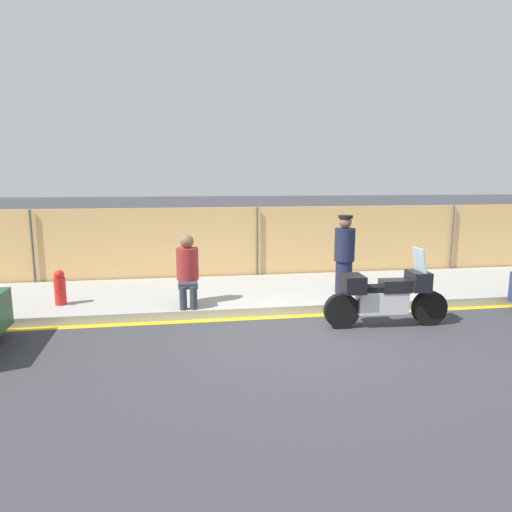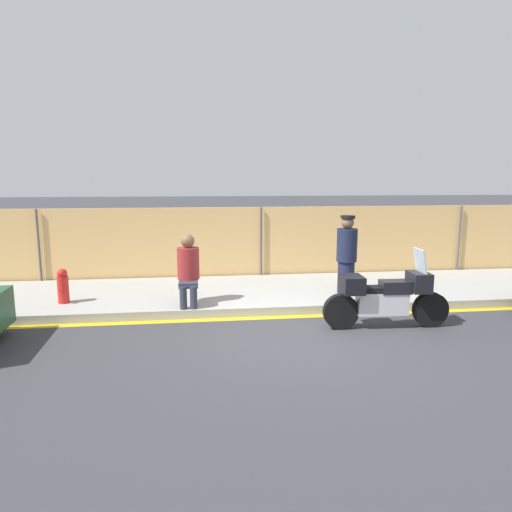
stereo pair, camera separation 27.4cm
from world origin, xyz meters
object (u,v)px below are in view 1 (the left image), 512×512
person_seated_on_curb (187,266)px  motorcycle (385,296)px  fire_hydrant (60,288)px  officer_standing (344,254)px

person_seated_on_curb → motorcycle: bearing=-22.0°
motorcycle → fire_hydrant: bearing=166.1°
motorcycle → officer_standing: (-0.12, 1.81, 0.46)m
fire_hydrant → person_seated_on_curb: bearing=-8.3°
officer_standing → fire_hydrant: size_ratio=2.41×
motorcycle → officer_standing: bearing=96.6°
motorcycle → fire_hydrant: (-5.92, 1.75, -0.05)m
motorcycle → person_seated_on_curb: person_seated_on_curb is taller
officer_standing → fire_hydrant: bearing=-179.5°
motorcycle → person_seated_on_curb: 3.74m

